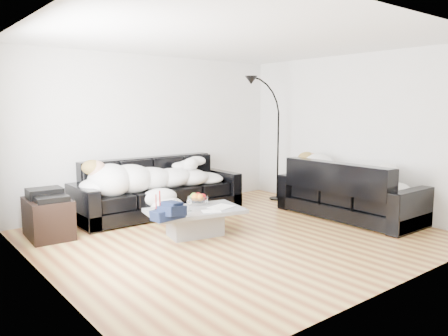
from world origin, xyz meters
TOP-DOWN VIEW (x-y plane):
  - ground at (0.00, 0.00)m, footprint 5.00×5.00m
  - wall_back at (0.00, 2.25)m, footprint 5.00×0.02m
  - wall_left at (-2.50, 0.00)m, footprint 0.02×4.50m
  - wall_right at (2.50, 0.00)m, footprint 0.02×4.50m
  - ceiling at (0.00, 0.00)m, footprint 5.00×5.00m
  - sofa_back at (-0.19, 1.75)m, footprint 2.75×0.95m
  - sofa_right at (2.05, -0.32)m, footprint 0.96×2.23m
  - sleeper_back at (-0.19, 1.70)m, footprint 2.33×0.80m
  - sleeper_right at (2.05, -0.32)m, footprint 0.81×1.92m
  - teal_cushion at (1.99, 0.37)m, footprint 0.42×0.38m
  - coffee_table at (-0.44, 0.37)m, footprint 1.39×0.98m
  - fruit_bowl at (-0.25, 0.59)m, footprint 0.30×0.30m
  - wine_glass_a at (-0.70, 0.47)m, footprint 0.07×0.07m
  - wine_glass_b at (-0.76, 0.38)m, footprint 0.08×0.08m
  - wine_glass_c at (-0.57, 0.32)m, footprint 0.09×0.09m
  - candle_left at (-0.90, 0.62)m, footprint 0.04×0.04m
  - candle_right at (-0.84, 0.62)m, footprint 0.05×0.05m
  - newspaper_a at (-0.09, 0.24)m, footprint 0.39×0.33m
  - newspaper_b at (-0.36, 0.12)m, footprint 0.30×0.27m
  - navy_jacket at (-0.99, 0.12)m, footprint 0.42×0.36m
  - shoes at (1.83, -0.96)m, footprint 0.49×0.42m
  - av_cabinet at (-2.03, 1.54)m, footprint 0.57×0.79m
  - stereo at (-2.03, 1.54)m, footprint 0.46×0.37m
  - floor_lamp at (2.12, 1.35)m, footprint 0.78×0.50m

SIDE VIEW (x-z plane):
  - ground at x=0.00m, z-range 0.00..0.00m
  - shoes at x=1.83m, z-range 0.00..0.10m
  - coffee_table at x=-0.44m, z-range 0.00..0.37m
  - av_cabinet at x=-2.03m, z-range 0.00..0.52m
  - newspaper_b at x=-0.36m, z-range 0.37..0.38m
  - newspaper_a at x=-0.09m, z-range 0.37..0.38m
  - wine_glass_b at x=-0.76m, z-range 0.37..0.53m
  - wine_glass_a at x=-0.70m, z-range 0.37..0.53m
  - sofa_back at x=-0.19m, z-range 0.00..0.90m
  - sofa_right at x=2.05m, z-range 0.00..0.90m
  - wine_glass_c at x=-0.57m, z-range 0.37..0.54m
  - fruit_bowl at x=-0.25m, z-range 0.37..0.55m
  - candle_left at x=-0.90m, z-range 0.37..0.58m
  - candle_right at x=-0.84m, z-range 0.37..0.63m
  - navy_jacket at x=-0.99m, z-range 0.45..0.64m
  - stereo at x=-2.03m, z-range 0.52..0.65m
  - sleeper_back at x=-0.19m, z-range 0.42..0.89m
  - sleeper_right at x=2.05m, z-range 0.42..0.89m
  - teal_cushion at x=1.99m, z-range 0.62..0.82m
  - floor_lamp at x=2.12m, z-range 0.00..2.00m
  - wall_back at x=0.00m, z-range 0.00..2.60m
  - wall_left at x=-2.50m, z-range 0.00..2.60m
  - wall_right at x=2.50m, z-range 0.00..2.60m
  - ceiling at x=0.00m, z-range 2.60..2.60m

